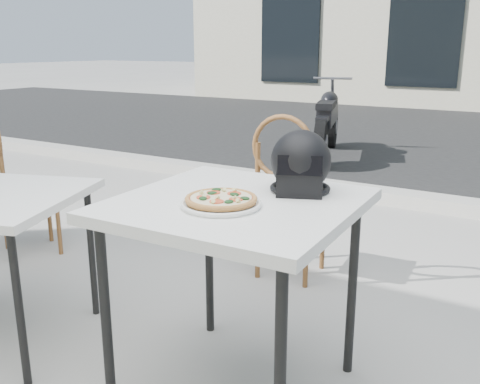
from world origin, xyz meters
The scene contains 10 objects.
ground centered at (0.00, 0.00, 0.00)m, with size 80.00×80.00×0.00m, color #9D9A95.
street_asphalt centered at (0.00, 7.00, 0.00)m, with size 30.00×8.00×0.00m, color black.
curb centered at (0.00, 3.00, 0.06)m, with size 30.00×0.25×0.12m, color #ACA9A1.
cafe_table_main centered at (0.09, -0.10, 0.76)m, with size 0.90×0.90×0.83m.
plate centered at (0.09, -0.21, 0.84)m, with size 0.38×0.38×0.02m.
pizza centered at (0.09, -0.21, 0.86)m, with size 0.31×0.31×0.03m.
helmet centered at (0.25, 0.13, 0.94)m, with size 0.32×0.32×0.25m.
cafe_chair_main centered at (-0.23, 1.03, 0.57)m, with size 0.42×0.42×1.03m.
cafe_chair_side centered at (-1.98, 0.45, 0.55)m, with size 0.51×0.51×0.99m.
motorcycle centered at (-1.45, 4.72, 0.44)m, with size 0.73×1.95×1.00m.
Camera 1 is at (1.10, -1.77, 1.40)m, focal length 40.00 mm.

